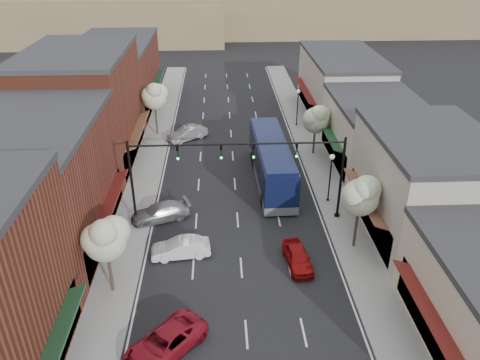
{
  "coord_description": "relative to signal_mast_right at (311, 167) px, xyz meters",
  "views": [
    {
      "loc": [
        -1.27,
        -23.39,
        20.45
      ],
      "look_at": [
        0.32,
        10.64,
        2.2
      ],
      "focal_mm": 35.0,
      "sensor_mm": 36.0,
      "label": 1
    }
  ],
  "objects": [
    {
      "name": "parked_car_e",
      "position": [
        -10.47,
        16.48,
        -3.89
      ],
      "size": [
        4.58,
        3.8,
        1.47
      ],
      "primitive_type": "imported",
      "rotation": [
        0.0,
        0.0,
        -0.98
      ],
      "color": "#A5A5AB",
      "rests_on": "ground"
    },
    {
      "name": "parked_car_a",
      "position": [
        -10.12,
        -13.06,
        -3.93
      ],
      "size": [
        5.06,
        5.24,
        1.39
      ],
      "primitive_type": "imported",
      "rotation": [
        0.0,
        0.0,
        -0.74
      ],
      "color": "maroon",
      "rests_on": "ground"
    },
    {
      "name": "bldg_right_midfar",
      "position": [
        8.08,
        10.0,
        -1.46
      ],
      "size": [
        9.14,
        12.1,
        6.4
      ],
      "color": "#B9B193",
      "rests_on": "ground"
    },
    {
      "name": "bldg_left_midnear",
      "position": [
        -19.85,
        -2.0,
        0.03
      ],
      "size": [
        10.14,
        14.1,
        9.4
      ],
      "color": "brown",
      "rests_on": "ground"
    },
    {
      "name": "parked_car_b",
      "position": [
        -9.82,
        -4.49,
        -3.94
      ],
      "size": [
        4.26,
        1.9,
        1.36
      ],
      "primitive_type": "imported",
      "rotation": [
        0.0,
        0.0,
        -1.46
      ],
      "color": "white",
      "rests_on": "ground"
    },
    {
      "name": "bldg_right_far",
      "position": [
        8.09,
        24.0,
        -0.96
      ],
      "size": [
        9.14,
        16.1,
        7.4
      ],
      "color": "#A69C8E",
      "rests_on": "ground"
    },
    {
      "name": "bldg_right_midnear",
      "position": [
        8.1,
        -2.0,
        -0.72
      ],
      "size": [
        9.14,
        12.1,
        7.9
      ],
      "color": "#A69C8E",
      "rests_on": "ground"
    },
    {
      "name": "red_hatchback",
      "position": [
        -1.73,
        -5.86,
        -3.96
      ],
      "size": [
        1.95,
        4.02,
        1.32
      ],
      "primitive_type": "imported",
      "rotation": [
        0.0,
        0.0,
        0.1
      ],
      "color": "#9A0B0B",
      "rests_on": "ground"
    },
    {
      "name": "curb_right",
      "position": [
        1.38,
        10.5,
        -4.55
      ],
      "size": [
        0.25,
        73.0,
        0.17
      ],
      "primitive_type": "cube",
      "color": "gray",
      "rests_on": "ground"
    },
    {
      "name": "hill_near",
      "position": [
        -30.62,
        70.0,
        -0.62
      ],
      "size": [
        50.0,
        20.0,
        8.0
      ],
      "primitive_type": "cube",
      "color": "#7A6647",
      "rests_on": "ground"
    },
    {
      "name": "tree_left_near",
      "position": [
        -13.87,
        -8.05,
        -0.4
      ],
      "size": [
        2.85,
        2.65,
        5.69
      ],
      "color": "#47382B",
      "rests_on": "ground"
    },
    {
      "name": "signal_mast_right",
      "position": [
        0.0,
        0.0,
        0.0
      ],
      "size": [
        8.22,
        0.46,
        7.0
      ],
      "color": "black",
      "rests_on": "ground"
    },
    {
      "name": "bldg_left_far",
      "position": [
        -19.84,
        28.0,
        -0.46
      ],
      "size": [
        10.14,
        18.1,
        8.4
      ],
      "color": "brown",
      "rests_on": "ground"
    },
    {
      "name": "hill_far",
      "position": [
        -5.62,
        82.0,
        1.38
      ],
      "size": [
        120.0,
        30.0,
        12.0
      ],
      "primitive_type": "cube",
      "color": "#7A6647",
      "rests_on": "ground"
    },
    {
      "name": "lamp_post_far",
      "position": [
        2.18,
        20.0,
        -1.62
      ],
      "size": [
        0.44,
        0.44,
        4.44
      ],
      "color": "black",
      "rests_on": "ground"
    },
    {
      "name": "sidewalk_left",
      "position": [
        -14.02,
        10.5,
        -4.55
      ],
      "size": [
        2.8,
        73.0,
        0.15
      ],
      "primitive_type": "cube",
      "color": "gray",
      "rests_on": "ground"
    },
    {
      "name": "ground",
      "position": [
        -5.62,
        -8.0,
        -4.62
      ],
      "size": [
        160.0,
        160.0,
        0.0
      ],
      "primitive_type": "plane",
      "color": "black",
      "rests_on": "ground"
    },
    {
      "name": "signal_mast_left",
      "position": [
        -11.24,
        0.0,
        0.0
      ],
      "size": [
        8.22,
        0.46,
        7.0
      ],
      "color": "black",
      "rests_on": "ground"
    },
    {
      "name": "sidewalk_right",
      "position": [
        2.78,
        10.5,
        -4.55
      ],
      "size": [
        2.8,
        73.0,
        0.15
      ],
      "primitive_type": "cube",
      "color": "gray",
      "rests_on": "ground"
    },
    {
      "name": "tree_right_far",
      "position": [
        2.73,
        11.95,
        -0.63
      ],
      "size": [
        2.85,
        2.65,
        5.43
      ],
      "color": "#47382B",
      "rests_on": "ground"
    },
    {
      "name": "parked_car_c",
      "position": [
        -11.74,
        0.36,
        -3.94
      ],
      "size": [
        5.07,
        3.36,
        1.36
      ],
      "primitive_type": "imported",
      "rotation": [
        0.0,
        0.0,
        -1.23
      ],
      "color": "gray",
      "rests_on": "ground"
    },
    {
      "name": "curb_left",
      "position": [
        -12.62,
        10.5,
        -4.55
      ],
      "size": [
        0.25,
        73.0,
        0.17
      ],
      "primitive_type": "cube",
      "color": "gray",
      "rests_on": "ground"
    },
    {
      "name": "tree_right_near",
      "position": [
        2.73,
        -4.05,
        -0.17
      ],
      "size": [
        2.85,
        2.65,
        5.95
      ],
      "color": "#47382B",
      "rests_on": "ground"
    },
    {
      "name": "bldg_left_midfar",
      "position": [
        -19.86,
        12.0,
        0.78
      ],
      "size": [
        10.14,
        14.1,
        10.9
      ],
      "color": "brown",
      "rests_on": "ground"
    },
    {
      "name": "lamp_post_near",
      "position": [
        2.18,
        2.5,
        -1.62
      ],
      "size": [
        0.44,
        0.44,
        4.44
      ],
      "color": "black",
      "rests_on": "ground"
    },
    {
      "name": "coach_bus",
      "position": [
        -2.28,
        6.46,
        -2.6
      ],
      "size": [
        3.17,
        12.84,
        3.9
      ],
      "rotation": [
        0.0,
        0.0,
        0.03
      ],
      "color": "#0D1437",
      "rests_on": "ground"
    },
    {
      "name": "tree_left_far",
      "position": [
        -13.87,
        17.95,
        -0.02
      ],
      "size": [
        2.85,
        2.65,
        6.13
      ],
      "color": "#47382B",
      "rests_on": "ground"
    }
  ]
}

